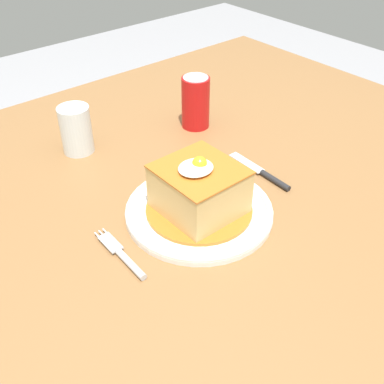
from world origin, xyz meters
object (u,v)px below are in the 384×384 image
at_px(fork, 124,257).
at_px(soda_can, 196,102).
at_px(drinking_glass, 77,133).
at_px(main_plate, 199,210).
at_px(knife, 267,175).

relative_size(fork, soda_can, 1.14).
xyz_separation_m(soda_can, drinking_glass, (-0.27, 0.08, -0.02)).
distance_m(fork, soda_can, 0.47).
height_order(soda_can, drinking_glass, soda_can).
height_order(main_plate, knife, main_plate).
height_order(fork, knife, same).
relative_size(main_plate, soda_can, 2.18).
distance_m(fork, knife, 0.35).
bearing_deg(knife, soda_can, 82.92).
distance_m(main_plate, knife, 0.18).
xyz_separation_m(knife, soda_can, (0.03, 0.26, 0.06)).
distance_m(fork, drinking_glass, 0.37).
distance_m(knife, soda_can, 0.27).
bearing_deg(main_plate, drinking_glass, 99.34).
bearing_deg(soda_can, main_plate, -129.50).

